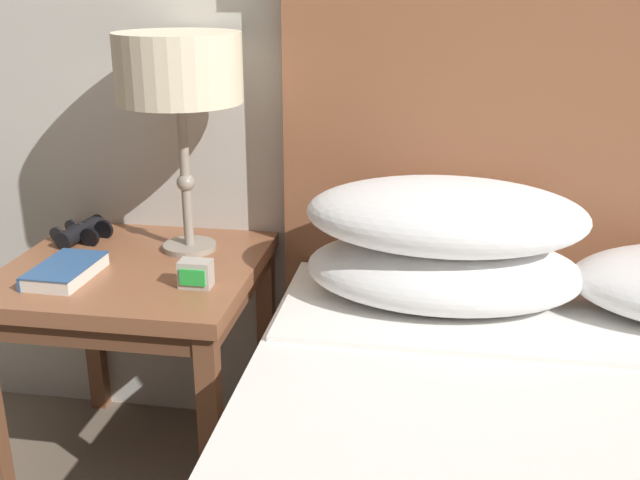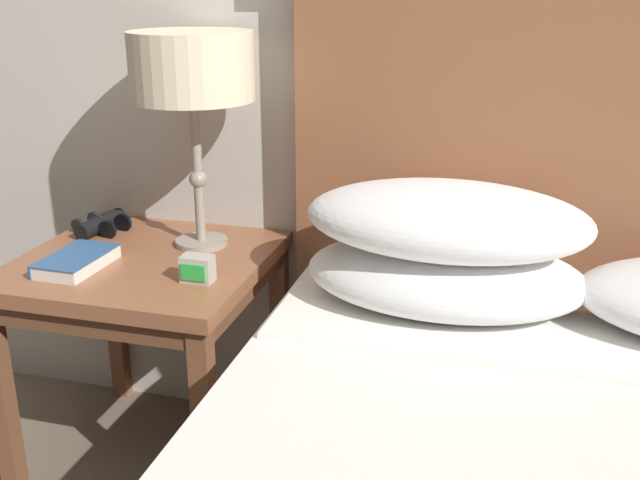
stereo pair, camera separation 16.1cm
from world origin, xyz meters
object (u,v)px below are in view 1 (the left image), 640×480
object	(u,v)px
alarm_clock	(196,274)
book_on_nightstand	(65,271)
nightstand	(136,292)
binoculars_pair	(81,231)
table_lamp	(179,73)

from	to	relation	value
alarm_clock	book_on_nightstand	bearing A→B (deg)	179.62
book_on_nightstand	alarm_clock	xyz separation A→B (m)	(0.31, -0.00, 0.01)
book_on_nightstand	alarm_clock	world-z (taller)	alarm_clock
nightstand	book_on_nightstand	xyz separation A→B (m)	(-0.11, -0.11, 0.09)
alarm_clock	binoculars_pair	bearing A→B (deg)	147.48
table_lamp	alarm_clock	distance (m)	0.47
binoculars_pair	alarm_clock	xyz separation A→B (m)	(0.39, -0.25, 0.01)
table_lamp	binoculars_pair	size ratio (longest dim) A/B	3.18
nightstand	book_on_nightstand	world-z (taller)	book_on_nightstand
alarm_clock	table_lamp	bearing A→B (deg)	111.99
table_lamp	alarm_clock	size ratio (longest dim) A/B	7.42
binoculars_pair	nightstand	bearing A→B (deg)	-34.03
binoculars_pair	alarm_clock	bearing A→B (deg)	-32.52
nightstand	table_lamp	distance (m)	0.53
table_lamp	binoculars_pair	bearing A→B (deg)	175.87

